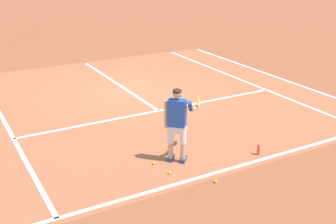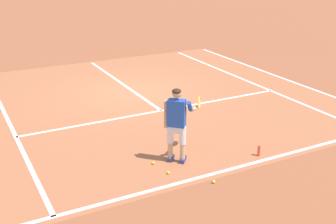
# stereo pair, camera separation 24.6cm
# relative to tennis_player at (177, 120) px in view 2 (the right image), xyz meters

# --- Properties ---
(ground_plane) EXTENTS (80.00, 80.00, 0.00)m
(ground_plane) POSITION_rel_tennis_player_xyz_m (1.13, 5.06, -0.99)
(ground_plane) COLOR #9E5133
(court_inner_surface) EXTENTS (10.98, 10.72, 0.00)m
(court_inner_surface) POSITION_rel_tennis_player_xyz_m (1.13, 4.27, -0.99)
(court_inner_surface) COLOR #B2603D
(court_inner_surface) RESTS_ON ground
(line_baseline) EXTENTS (10.98, 0.10, 0.01)m
(line_baseline) POSITION_rel_tennis_player_xyz_m (1.13, -0.88, -0.99)
(line_baseline) COLOR white
(line_baseline) RESTS_ON ground
(line_service) EXTENTS (8.23, 0.10, 0.01)m
(line_service) POSITION_rel_tennis_player_xyz_m (1.13, 3.03, -0.99)
(line_service) COLOR white
(line_service) RESTS_ON ground
(line_centre_service) EXTENTS (0.10, 6.40, 0.01)m
(line_centre_service) POSITION_rel_tennis_player_xyz_m (1.13, 6.23, -0.99)
(line_centre_service) COLOR white
(line_centre_service) RESTS_ON ground
(line_singles_left) EXTENTS (0.10, 10.32, 0.01)m
(line_singles_left) POSITION_rel_tennis_player_xyz_m (-2.98, 4.27, -0.99)
(line_singles_left) COLOR white
(line_singles_left) RESTS_ON ground
(line_singles_right) EXTENTS (0.10, 10.32, 0.01)m
(line_singles_right) POSITION_rel_tennis_player_xyz_m (5.25, 4.27, -0.99)
(line_singles_right) COLOR white
(line_singles_right) RESTS_ON ground
(line_doubles_right) EXTENTS (0.10, 10.32, 0.01)m
(line_doubles_right) POSITION_rel_tennis_player_xyz_m (6.62, 4.27, -0.99)
(line_doubles_right) COLOR white
(line_doubles_right) RESTS_ON ground
(tennis_player) EXTENTS (1.15, 0.77, 1.71)m
(tennis_player) POSITION_rel_tennis_player_xyz_m (0.00, 0.00, 0.00)
(tennis_player) COLOR navy
(tennis_player) RESTS_ON ground
(tennis_ball_near_feet) EXTENTS (0.07, 0.07, 0.07)m
(tennis_ball_near_feet) POSITION_rel_tennis_player_xyz_m (0.19, -1.22, -0.96)
(tennis_ball_near_feet) COLOR #CCE02D
(tennis_ball_near_feet) RESTS_ON ground
(tennis_ball_by_baseline) EXTENTS (0.07, 0.07, 0.07)m
(tennis_ball_by_baseline) POSITION_rel_tennis_player_xyz_m (-0.45, -0.45, -0.96)
(tennis_ball_by_baseline) COLOR #CCE02D
(tennis_ball_by_baseline) RESTS_ON ground
(tennis_ball_mid_court) EXTENTS (0.07, 0.07, 0.07)m
(tennis_ball_mid_court) POSITION_rel_tennis_player_xyz_m (-0.54, 0.10, -0.96)
(tennis_ball_mid_court) COLOR #CCE02D
(tennis_ball_mid_court) RESTS_ON ground
(water_bottle) EXTENTS (0.07, 0.07, 0.26)m
(water_bottle) POSITION_rel_tennis_player_xyz_m (1.79, -0.65, -0.86)
(water_bottle) COLOR #E04C38
(water_bottle) RESTS_ON ground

